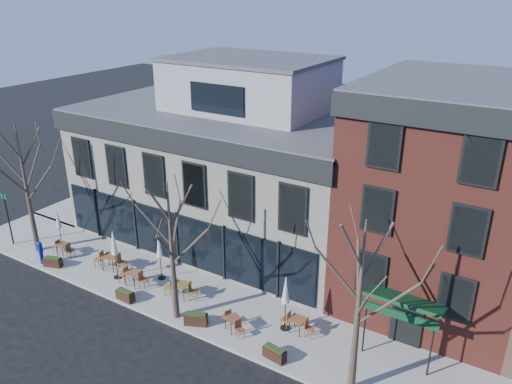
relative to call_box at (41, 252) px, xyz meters
The scene contains 24 objects.
ground 8.05m from the call_box, 30.65° to the left, with size 120.00×120.00×0.00m, color black.
sidewalk_front 10.35m from the call_box, 10.78° to the left, with size 33.50×4.70×0.15m, color gray.
sidewalk_side 11.02m from the call_box, 113.42° to the left, with size 4.50×12.00×0.15m, color gray.
corner_building 12.11m from the call_box, 52.74° to the left, with size 18.39×10.39×11.10m.
red_brick_building 22.36m from the call_box, 24.50° to the left, with size 8.20×11.78×11.18m.
tree_corner 3.80m from the call_box, 151.36° to the left, with size 3.93×3.98×7.92m.
tree_mid 10.31m from the call_box, ahead, with size 3.50×3.55×7.04m.
tree_right 19.15m from the call_box, ahead, with size 3.72×3.77×7.48m.
sign_pole 3.84m from the call_box, behind, with size 0.50×0.10×3.40m.
call_box is the anchor object (origin of this frame).
cafe_set_0 1.39m from the call_box, 80.89° to the left, with size 1.62×0.67×0.85m.
cafe_set_1 4.21m from the call_box, 23.07° to the left, with size 2.05×1.06×1.05m.
cafe_set_2 6.25m from the call_box, 10.35° to the left, with size 1.86×0.80×0.96m.
cafe_set_3 9.19m from the call_box, ahead, with size 1.89×0.91×0.97m.
cafe_set_4 12.85m from the call_box, ahead, with size 1.62×1.02×0.84m.
cafe_set_5 15.59m from the call_box, ahead, with size 1.71×0.70×0.90m.
umbrella_0 2.31m from the call_box, 110.90° to the left, with size 0.39×0.39×2.43m.
umbrella_1 5.14m from the call_box, 13.73° to the left, with size 0.45×0.45×2.83m.
umbrella_2 7.45m from the call_box, 19.00° to the left, with size 0.42×0.42×2.65m.
umbrella_4 15.03m from the call_box, ahead, with size 0.45×0.45×2.81m.
planter_0 0.94m from the call_box, ahead, with size 1.11×0.72×0.58m.
planter_1 6.79m from the call_box, ahead, with size 1.03×0.44×0.57m.
planter_2 11.09m from the call_box, ahead, with size 1.17×0.85×0.61m.
planter_3 15.44m from the call_box, ahead, with size 1.08×0.55×0.58m.
Camera 1 is at (16.85, -19.02, 15.03)m, focal length 35.00 mm.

